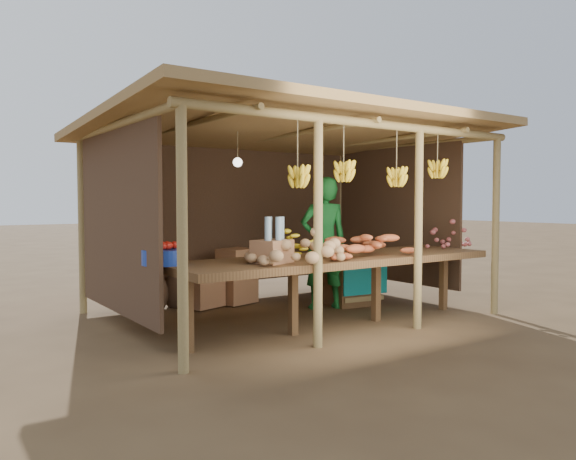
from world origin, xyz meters
TOP-DOWN VIEW (x-y plane):
  - ground at (0.00, 0.00)m, footprint 60.00×60.00m
  - stall_structure at (0.00, 0.01)m, footprint 4.70×3.50m
  - counter at (0.00, -0.95)m, footprint 3.90×1.05m
  - potato_heap at (-0.68, -1.26)m, footprint 1.25×0.97m
  - sweet_potato_heap at (0.22, -1.04)m, footprint 1.31×1.08m
  - onion_heap at (1.90, -0.92)m, footprint 0.74×0.46m
  - banana_pile at (-0.50, -0.90)m, footprint 0.54×0.33m
  - tomato_basin at (-1.90, -0.63)m, footprint 0.42×0.42m
  - bottle_box at (-0.96, -1.10)m, footprint 0.44×0.39m
  - vendor at (0.58, 0.01)m, footprint 0.73×0.61m
  - tarp_crate at (1.06, 0.02)m, footprint 0.76×0.68m
  - carton_stack at (-0.38, 0.92)m, footprint 1.06×0.48m
  - burlap_sacks at (-1.12, 1.20)m, footprint 0.84×0.44m

SIDE VIEW (x-z plane):
  - ground at x=0.00m, z-range 0.00..0.00m
  - burlap_sacks at x=-1.12m, z-range -0.04..0.55m
  - carton_stack at x=-0.38m, z-range -0.04..0.70m
  - tarp_crate at x=1.06m, z-range -0.07..0.74m
  - counter at x=0.00m, z-range 0.34..1.14m
  - vendor at x=0.58m, z-range 0.00..1.72m
  - tomato_basin at x=-1.90m, z-range 0.78..1.00m
  - banana_pile at x=-0.50m, z-range 0.80..1.14m
  - bottle_box at x=-0.96m, z-range 0.75..1.20m
  - onion_heap at x=1.90m, z-range 0.80..1.15m
  - sweet_potato_heap at x=0.22m, z-range 0.80..1.16m
  - potato_heap at x=-0.68m, z-range 0.80..1.17m
  - stall_structure at x=0.00m, z-range 0.71..3.14m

